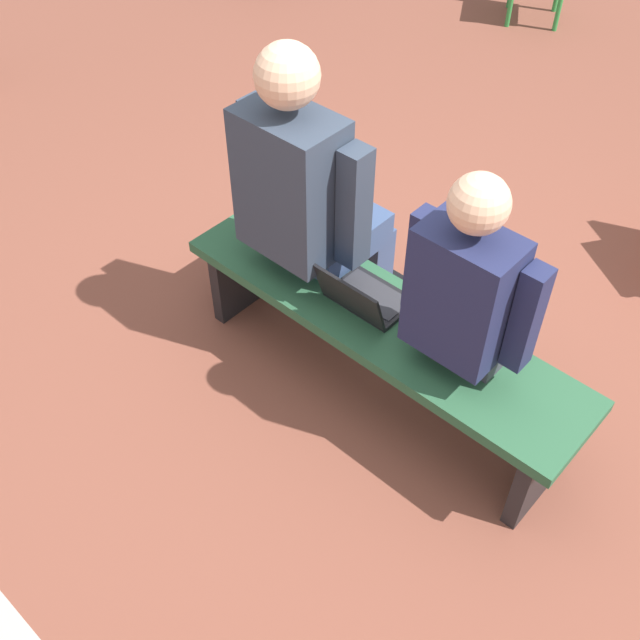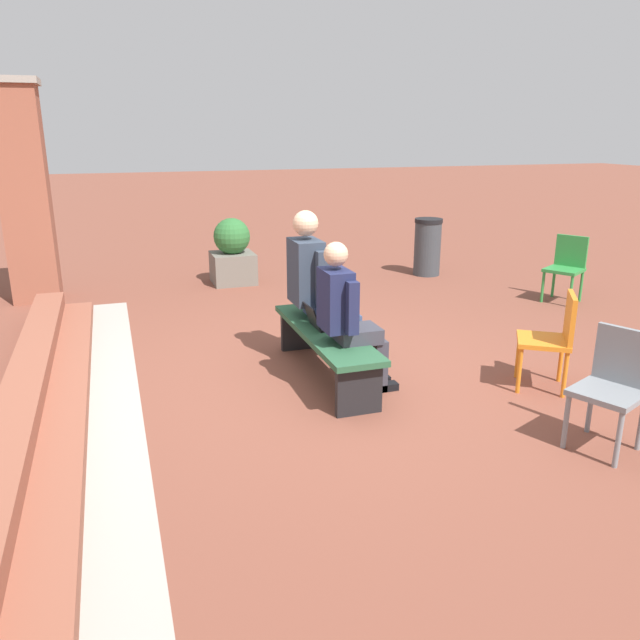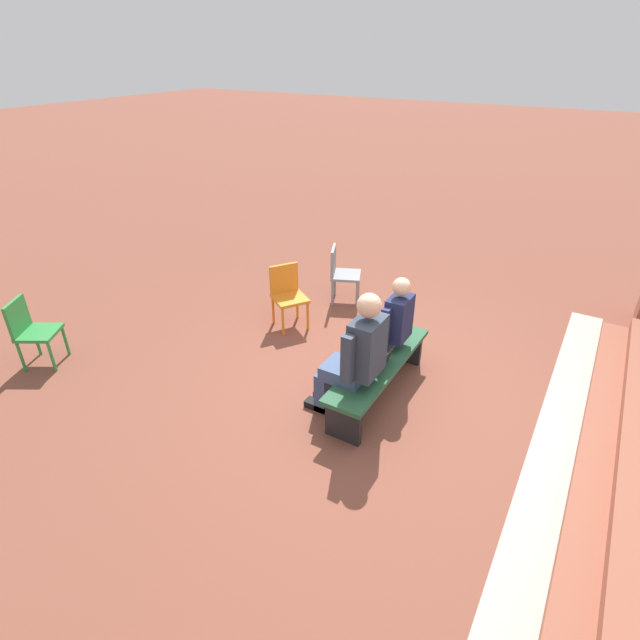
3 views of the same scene
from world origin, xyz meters
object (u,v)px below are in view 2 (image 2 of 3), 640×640
Objects in this scene: person_adult at (318,284)px; plastic_chair_mid_courtyard at (554,335)px; plastic_chair_by_pillar at (614,382)px; person_student at (347,313)px; plastic_chair_foreground at (567,264)px; bench at (325,340)px; laptop at (321,322)px; planter at (232,253)px; litter_bin at (427,247)px.

person_adult reaches higher than plastic_chair_mid_courtyard.
plastic_chair_by_pillar is (-2.26, -1.39, -0.28)m from person_adult.
plastic_chair_by_pillar is 1.02m from plastic_chair_mid_courtyard.
person_student is 4.18m from plastic_chair_foreground.
plastic_chair_by_pillar is 1.00× the size of plastic_chair_mid_courtyard.
person_adult reaches higher than person_student.
bench is 1.25× the size of person_adult.
bench is 2.34m from plastic_chair_by_pillar.
person_adult is 0.45m from laptop.
plastic_chair_mid_courtyard is at bearing 138.78° from plastic_chair_foreground.
person_adult reaches higher than bench.
plastic_chair_foreground is 4.54m from planter.
bench is at bearing 64.31° from plastic_chair_mid_courtyard.
laptop is 1.99m from plastic_chair_mid_courtyard.
person_student is 4.03× the size of laptop.
planter reaches higher than plastic_chair_mid_courtyard.
plastic_chair_mid_courtyard is (-1.27, -1.67, -0.28)m from person_adult.
person_adult is at bearing 31.69° from plastic_chair_by_pillar.
planter is (2.35, 3.88, -0.04)m from plastic_chair_foreground.
litter_bin reaches higher than plastic_chair_mid_courtyard.
litter_bin is (3.44, -2.83, 0.08)m from bench.
laptop is (-0.35, 0.09, -0.26)m from person_adult.
plastic_chair_mid_courtyard is (-0.92, -1.76, -0.02)m from laptop.
laptop is at bearing -178.93° from planter.
laptop is (0.44, 0.08, -0.19)m from person_student.
planter is (5.68, 1.55, -0.04)m from plastic_chair_by_pillar.
plastic_chair_mid_courtyard is (0.98, -0.28, 0.00)m from plastic_chair_by_pillar.
litter_bin is (-0.42, -2.91, -0.00)m from planter.
person_student is 0.89× the size of person_adult.
person_student is at bearing 43.80° from plastic_chair_by_pillar.
plastic_chair_by_pillar reaches higher than laptop.
bench is 2.09× the size of litter_bin.
plastic_chair_mid_courtyard is 0.89× the size of planter.
plastic_chair_mid_courtyard reaches higher than laptop.
plastic_chair_by_pillar is at bearing -148.31° from person_adult.
plastic_chair_by_pillar is (-1.46, -1.40, -0.21)m from person_student.
person_student is at bearing 74.10° from plastic_chair_mid_courtyard.
person_adult is 4.52× the size of laptop.
plastic_chair_by_pillar is at bearing -164.74° from planter.
plastic_chair_mid_courtyard is 5.04m from planter.
plastic_chair_foreground is 1.00× the size of plastic_chair_mid_courtyard.
planter is at bearing 15.26° from plastic_chair_by_pillar.
plastic_chair_by_pillar is 4.07m from plastic_chair_foreground.
litter_bin is at bearing -39.47° from bench.
laptop is 2.41m from plastic_chair_by_pillar.
bench is 1.94m from plastic_chair_mid_courtyard.
laptop is at bearing 62.41° from plastic_chair_mid_courtyard.
planter is at bearing 58.82° from plastic_chair_foreground.
plastic_chair_by_pillar is (-1.90, -1.48, -0.02)m from laptop.
person_adult is at bearing -0.65° from person_student.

